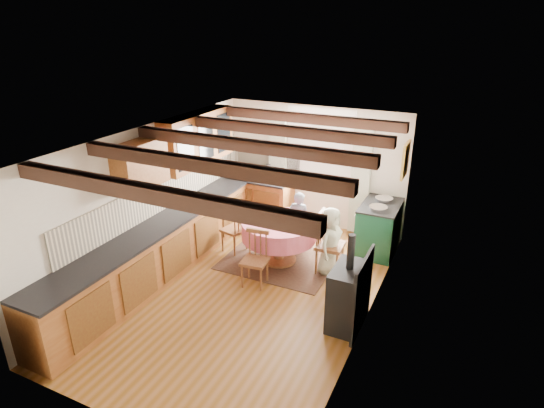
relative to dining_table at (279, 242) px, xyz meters
The scene contains 41 objects.
floor 1.08m from the dining_table, 91.86° to the right, with size 3.60×5.50×0.00m, color brown.
ceiling 2.26m from the dining_table, 91.86° to the right, with size 3.60×5.50×0.00m, color white.
wall_back 1.93m from the dining_table, 91.07° to the left, with size 3.60×0.00×2.40m, color silver.
wall_front 3.85m from the dining_table, 90.50° to the right, with size 3.60×0.00×2.40m, color silver.
wall_left 2.25m from the dining_table, 151.20° to the right, with size 0.00×5.50×2.40m, color silver.
wall_right 2.19m from the dining_table, 29.69° to the right, with size 0.00×5.50×2.40m, color silver.
beam_a 3.57m from the dining_table, 90.62° to the right, with size 3.60×0.16×0.16m, color #3B231A.
beam_b 2.78m from the dining_table, 90.93° to the right, with size 3.60×0.16×0.16m, color #3B231A.
beam_c 2.18m from the dining_table, 91.86° to the right, with size 3.60×0.16×0.16m, color #3B231A.
beam_d 1.93m from the dining_table, 167.05° to the right, with size 3.60×0.16×0.16m, color #3B231A.
beam_e 2.17m from the dining_table, 91.88° to the left, with size 3.60×0.16×0.16m, color #3B231A.
splash_left 2.11m from the dining_table, 158.68° to the right, with size 0.02×4.50×0.55m, color beige.
splash_back 2.17m from the dining_table, 120.94° to the left, with size 1.40×0.02×0.55m, color beige.
base_cabinet_left 1.84m from the dining_table, 146.68° to the right, with size 0.60×5.30×0.88m, color #945B2B.
base_cabinet_back 1.80m from the dining_table, 126.89° to the left, with size 1.30×0.60×0.88m, color #945B2B.
worktop_left 1.89m from the dining_table, 146.33° to the right, with size 0.64×5.30×0.04m, color black.
worktop_back 1.86m from the dining_table, 127.27° to the left, with size 1.30×0.64×0.04m, color black.
wall_cabinet_glass 2.29m from the dining_table, behind, with size 0.34×1.80×0.90m, color #945B2B.
wall_cabinet_solid 2.60m from the dining_table, 141.82° to the right, with size 0.34×0.90×0.70m, color #945B2B.
window_frame 2.12m from the dining_table, 87.77° to the left, with size 1.34×0.03×1.54m, color white.
window_pane 2.12m from the dining_table, 87.77° to the left, with size 1.20×0.01×1.40m, color white.
curtain_left 1.96m from the dining_table, 115.48° to the left, with size 0.35×0.10×2.10m, color beige.
curtain_right 2.01m from the dining_table, 60.82° to the left, with size 0.35×0.10×2.10m, color beige.
curtain_rod 2.45m from the dining_table, 87.65° to the left, with size 0.03×0.03×2.00m, color black.
wall_picture 2.54m from the dining_table, 36.65° to the left, with size 0.04×0.50×0.60m, color gold.
wall_plate 2.39m from the dining_table, 59.29° to the left, with size 0.30×0.30×0.02m, color silver.
rug 0.37m from the dining_table, ahead, with size 1.86×1.44×0.01m, color #361E18.
dining_table is the anchor object (origin of this frame).
chair_near 0.82m from the dining_table, 92.94° to the right, with size 0.39×0.40×0.90m, color #955D31, non-canonical shape.
chair_left 0.89m from the dining_table, behind, with size 0.39×0.41×0.90m, color #955D31, non-canonical shape.
chair_right 0.90m from the dining_table, ahead, with size 0.45×0.47×1.05m, color #955D31, non-canonical shape.
aga_range 1.83m from the dining_table, 38.07° to the left, with size 0.65×1.00×0.92m, color #0F3C26, non-canonical shape.
cast_iron_stove 1.97m from the dining_table, 37.23° to the right, with size 0.41×0.69×1.37m, color black, non-canonical shape.
child_far 0.62m from the dining_table, 78.80° to the left, with size 0.40×0.26×1.10m, color slate.
child_right 0.91m from the dining_table, ahead, with size 0.56×0.36×1.15m, color beige.
bowl_a 0.46m from the dining_table, ahead, with size 0.22×0.22×0.05m, color silver.
bowl_b 0.60m from the dining_table, ahead, with size 0.20×0.20×0.06m, color silver.
cup 0.46m from the dining_table, 46.08° to the left, with size 0.10×0.10×0.09m, color silver.
canister_tall 2.08m from the dining_table, 135.13° to the left, with size 0.14×0.14×0.23m, color #262628.
canister_wide 1.91m from the dining_table, 123.04° to the left, with size 0.20×0.20×0.22m, color #262628.
canister_slim 1.85m from the dining_table, 121.85° to the left, with size 0.11×0.11×0.30m, color #262628.
Camera 1 is at (2.85, -5.23, 3.91)m, focal length 29.80 mm.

